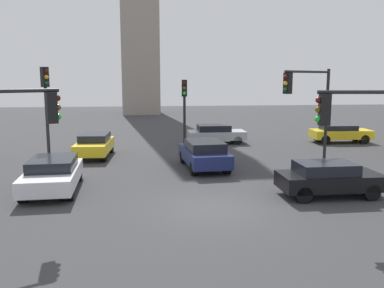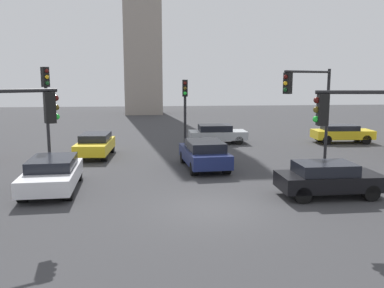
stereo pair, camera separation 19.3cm
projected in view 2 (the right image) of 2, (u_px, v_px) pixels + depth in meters
The scene contains 12 objects.
ground_plane at pixel (211, 209), 15.22m from camera, with size 106.79×106.79×0.00m, color #38383A.
traffic_light_0 at pixel (47, 99), 20.93m from camera, with size 0.45×0.48×5.31m.
traffic_light_1 at pixel (309, 97), 20.93m from camera, with size 3.42×2.72×5.24m.
traffic_light_2 at pixel (10, 127), 12.63m from camera, with size 2.68×1.44×4.64m.
traffic_light_3 at pixel (185, 103), 24.88m from camera, with size 0.34×0.47×4.64m.
traffic_light_4 at pixel (378, 124), 13.08m from camera, with size 4.06×0.64×4.74m.
car_0 at pixel (204, 154), 21.82m from camera, with size 2.37×4.66×1.50m.
car_2 at pixel (95, 144), 25.02m from camera, with size 2.07×4.22×1.40m.
car_3 at pixel (342, 133), 30.24m from camera, with size 4.34×1.98×1.32m.
car_4 at pixel (217, 133), 30.06m from camera, with size 4.15×1.90×1.36m.
car_6 at pixel (328, 178), 16.70m from camera, with size 4.12×1.88×1.41m.
car_7 at pixel (52, 173), 17.64m from camera, with size 2.29×4.66×1.39m.
Camera 2 is at (-2.16, -14.48, 4.84)m, focal length 38.59 mm.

